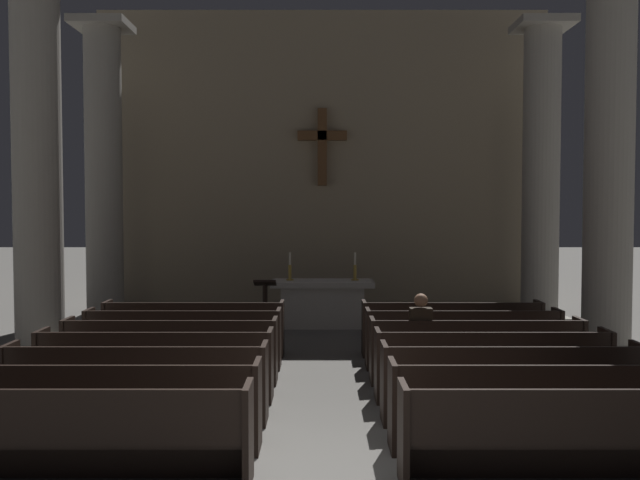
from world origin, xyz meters
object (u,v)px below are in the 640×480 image
at_px(pew_left_row_3, 134,383).
at_px(pew_left_row_4, 153,365).
at_px(column_left_third, 101,178).
at_px(pew_right_row_2, 534,406).
at_px(column_right_third, 538,178).
at_px(lectern, 262,310).
at_px(pew_left_row_7, 192,328).
at_px(column_right_second, 606,168).
at_px(candlestick_right, 352,272).
at_px(pew_left_row_6, 181,339).
at_px(pew_left_row_1, 79,435).
at_px(pew_right_row_7, 449,328).
at_px(pew_right_row_4, 489,365).
at_px(candlestick_left, 287,272).
at_px(pew_right_row_5, 473,351).
at_px(pew_left_row_2, 110,406).
at_px(pew_left_row_5, 168,351).
at_px(altar, 320,302).
at_px(pew_right_row_6, 460,338).
at_px(pew_right_row_1, 566,435).
at_px(lone_worshipper, 417,335).
at_px(pew_right_row_3, 509,383).

height_order(pew_left_row_3, pew_left_row_4, same).
height_order(pew_left_row_4, column_left_third, column_left_third).
distance_m(pew_right_row_2, column_right_third, 8.93).
bearing_deg(lectern, pew_left_row_7, -121.48).
height_order(column_right_second, candlestick_right, column_right_second).
bearing_deg(column_right_second, pew_left_row_6, -174.48).
bearing_deg(pew_left_row_1, pew_right_row_7, 52.13).
bearing_deg(pew_right_row_7, pew_left_row_3, -139.39).
height_order(pew_right_row_4, candlestick_left, candlestick_left).
relative_size(pew_right_row_7, column_right_second, 0.47).
distance_m(pew_left_row_1, pew_right_row_2, 4.55).
bearing_deg(pew_left_row_1, pew_right_row_5, 40.61).
bearing_deg(candlestick_right, column_right_third, 5.02).
distance_m(pew_left_row_2, column_right_third, 11.06).
distance_m(pew_left_row_5, altar, 5.36).
distance_m(pew_left_row_3, pew_right_row_6, 5.29).
height_order(pew_left_row_4, pew_right_row_5, same).
distance_m(pew_right_row_6, pew_right_row_7, 0.95).
bearing_deg(pew_right_row_6, pew_left_row_3, -147.26).
xyz_separation_m(pew_right_row_5, pew_right_row_7, (0.00, 1.91, 0.00)).
bearing_deg(pew_left_row_5, column_left_third, 116.02).
relative_size(pew_left_row_6, pew_right_row_4, 1.00).
xyz_separation_m(pew_left_row_6, pew_right_row_1, (4.45, -4.77, 0.00)).
bearing_deg(pew_right_row_6, column_right_second, 14.85).
distance_m(pew_left_row_1, pew_left_row_5, 3.82).
relative_size(pew_left_row_3, candlestick_right, 5.15).
bearing_deg(pew_right_row_1, pew_right_row_2, 90.00).
bearing_deg(candlestick_left, column_left_third, 174.98).
bearing_deg(pew_left_row_4, column_left_third, 112.44).
height_order(column_right_third, lectern, column_right_third).
bearing_deg(column_left_third, altar, -4.29).
height_order(pew_left_row_2, lone_worshipper, lone_worshipper).
distance_m(pew_left_row_3, pew_right_row_4, 4.55).
bearing_deg(lone_worshipper, pew_left_row_7, 152.77).
distance_m(column_right_second, candlestick_right, 5.60).
bearing_deg(lone_worshipper, pew_right_row_4, -50.54).
bearing_deg(pew_left_row_7, pew_right_row_3, -40.61).
xyz_separation_m(pew_right_row_1, lectern, (-3.37, 7.50, 0.07)).
bearing_deg(pew_left_row_5, column_right_second, 13.11).
distance_m(pew_right_row_6, column_right_second, 3.81).
xyz_separation_m(pew_right_row_7, lectern, (-3.37, 1.77, 0.07)).
bearing_deg(pew_right_row_2, candlestick_left, 110.70).
bearing_deg(pew_left_row_1, altar, 75.64).
distance_m(pew_right_row_5, lectern, 4.99).
relative_size(pew_left_row_5, pew_right_row_7, 1.00).
relative_size(pew_left_row_4, candlestick_left, 5.15).
height_order(candlestick_right, lectern, candlestick_right).
bearing_deg(pew_left_row_2, pew_left_row_4, 90.00).
xyz_separation_m(pew_left_row_2, pew_right_row_7, (4.45, 4.77, 0.00)).
distance_m(pew_right_row_1, pew_right_row_7, 5.73).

